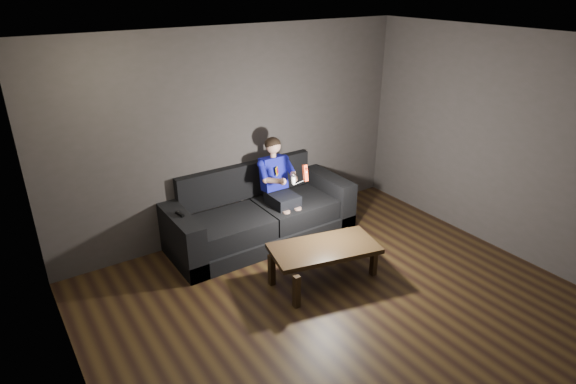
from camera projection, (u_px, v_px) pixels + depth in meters
floor at (361, 324)px, 4.87m from camera, size 5.00×5.00×0.00m
back_wall at (238, 134)px, 6.21m from camera, size 5.00×0.04×2.70m
left_wall at (76, 299)px, 3.05m from camera, size 0.04×5.00×2.70m
right_wall at (530, 152)px, 5.58m from camera, size 0.04×5.00×2.70m
ceiling at (382, 48)px, 3.76m from camera, size 5.00×5.00×0.02m
sofa at (258, 216)px, 6.38m from camera, size 2.45×1.06×0.95m
child at (278, 179)px, 6.27m from camera, size 0.50×0.61×1.22m
wii_remote_red at (305, 173)px, 5.87m from camera, size 0.05×0.08×0.21m
nunchuk_white at (293, 180)px, 5.81m from camera, size 0.08×0.10×0.14m
wii_remote_black at (180, 214)px, 5.60m from camera, size 0.06×0.15×0.03m
coffee_table at (324, 251)px, 5.43m from camera, size 1.31×0.86×0.44m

